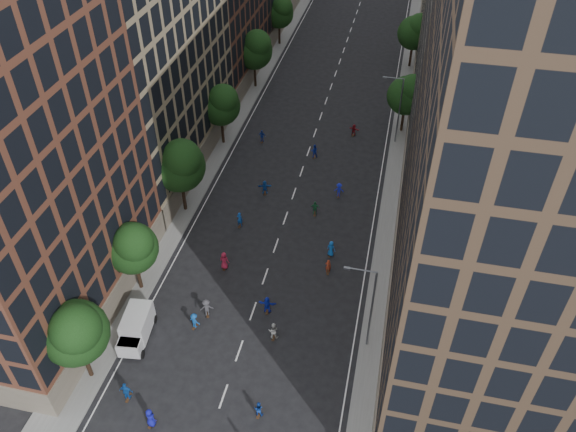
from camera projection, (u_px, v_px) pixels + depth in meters
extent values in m
plane|color=black|center=(308.00, 153.00, 71.26)|extent=(240.00, 240.00, 0.00)
cube|color=slate|center=(234.00, 113.00, 78.78)|extent=(4.00, 105.00, 0.15)
cube|color=slate|center=(407.00, 133.00, 74.82)|extent=(4.00, 105.00, 0.15)
cube|color=#92805F|center=(128.00, 24.00, 59.69)|extent=(14.00, 26.00, 34.00)
cube|color=#483626|center=(520.00, 168.00, 37.86)|extent=(14.00, 30.00, 36.00)
cube|color=#625A51|center=(491.00, 27.00, 60.43)|extent=(14.00, 28.00, 33.00)
cylinder|color=black|center=(86.00, 361.00, 45.02)|extent=(0.36, 0.36, 3.96)
sphere|color=black|center=(75.00, 333.00, 42.69)|extent=(5.20, 5.20, 5.20)
sphere|color=black|center=(76.00, 329.00, 41.36)|extent=(3.90, 3.90, 3.90)
cylinder|color=black|center=(138.00, 274.00, 52.55)|extent=(0.36, 0.36, 3.70)
sphere|color=black|center=(132.00, 248.00, 50.38)|extent=(4.80, 4.80, 4.80)
sphere|color=black|center=(134.00, 243.00, 49.15)|extent=(3.60, 3.60, 3.60)
cylinder|color=black|center=(184.00, 195.00, 61.32)|extent=(0.36, 0.36, 4.22)
sphere|color=black|center=(179.00, 166.00, 58.84)|extent=(5.60, 5.60, 5.60)
sphere|color=black|center=(182.00, 159.00, 57.40)|extent=(4.20, 4.20, 4.20)
cylinder|color=black|center=(222.00, 130.00, 71.86)|extent=(0.36, 0.36, 3.87)
sphere|color=black|center=(220.00, 106.00, 69.59)|extent=(5.00, 5.00, 5.00)
sphere|color=black|center=(223.00, 99.00, 68.30)|extent=(3.75, 3.75, 3.75)
cylinder|color=black|center=(255.00, 74.00, 83.72)|extent=(0.36, 0.36, 4.05)
sphere|color=black|center=(254.00, 51.00, 81.34)|extent=(5.40, 5.40, 5.40)
sphere|color=black|center=(257.00, 44.00, 79.96)|extent=(4.05, 4.05, 4.05)
cylinder|color=black|center=(279.00, 34.00, 95.73)|extent=(0.36, 0.36, 3.78)
sphere|color=black|center=(279.00, 14.00, 93.50)|extent=(4.80, 4.80, 4.80)
sphere|color=black|center=(282.00, 8.00, 92.27)|extent=(3.60, 3.60, 3.60)
cylinder|color=black|center=(403.00, 119.00, 74.16)|extent=(0.36, 0.36, 3.74)
sphere|color=black|center=(406.00, 96.00, 71.96)|extent=(5.00, 5.00, 5.00)
sphere|color=black|center=(412.00, 89.00, 70.68)|extent=(3.75, 3.75, 3.75)
cylinder|color=black|center=(411.00, 55.00, 88.99)|extent=(0.36, 0.36, 3.96)
sphere|color=black|center=(414.00, 33.00, 86.66)|extent=(5.20, 5.20, 5.20)
sphere|color=black|center=(420.00, 26.00, 85.32)|extent=(3.90, 3.90, 3.90)
cylinder|color=#595B60|center=(371.00, 311.00, 45.74)|extent=(0.18, 0.18, 9.00)
cylinder|color=#595B60|center=(361.00, 270.00, 43.03)|extent=(2.40, 0.12, 0.12)
cube|color=#595B60|center=(347.00, 268.00, 43.25)|extent=(0.50, 0.22, 0.15)
cylinder|color=#595B60|center=(399.00, 112.00, 70.32)|extent=(0.18, 0.18, 9.00)
cylinder|color=#595B60|center=(394.00, 78.00, 67.61)|extent=(2.40, 0.12, 0.12)
cube|color=#595B60|center=(385.00, 77.00, 67.83)|extent=(0.50, 0.22, 0.15)
cube|color=silver|center=(137.00, 323.00, 48.69)|extent=(2.46, 3.75, 2.15)
cube|color=silver|center=(131.00, 346.00, 47.31)|extent=(2.13, 1.79, 1.37)
cube|color=black|center=(129.00, 341.00, 46.90)|extent=(1.90, 1.47, 0.10)
cylinder|color=black|center=(120.00, 353.00, 47.58)|extent=(0.33, 0.77, 0.74)
cylinder|color=black|center=(142.00, 354.00, 47.44)|extent=(0.33, 0.77, 0.74)
cylinder|color=black|center=(133.00, 317.00, 50.48)|extent=(0.33, 0.77, 0.74)
cylinder|color=black|center=(155.00, 319.00, 50.34)|extent=(0.33, 0.77, 0.74)
imported|color=#13159E|center=(150.00, 418.00, 42.37)|extent=(1.04, 0.82, 1.86)
imported|color=#143FA8|center=(258.00, 409.00, 43.14)|extent=(0.73, 0.57, 1.49)
imported|color=#134C9F|center=(194.00, 321.00, 49.61)|extent=(1.18, 0.88, 1.63)
imported|color=#144BA3|center=(126.00, 392.00, 44.08)|extent=(1.13, 0.52, 1.90)
imported|color=#1627B8|center=(267.00, 305.00, 50.91)|extent=(1.68, 0.61, 1.78)
imported|color=#A31B35|center=(224.00, 261.00, 55.12)|extent=(0.98, 0.67, 1.94)
imported|color=maroon|center=(328.00, 266.00, 54.79)|extent=(0.62, 0.44, 1.61)
imported|color=silver|center=(273.00, 331.00, 48.68)|extent=(0.93, 0.76, 1.77)
imported|color=#3F3E43|center=(207.00, 308.00, 50.60)|extent=(1.38, 1.10, 1.87)
imported|color=#206D3B|center=(315.00, 208.00, 61.52)|extent=(1.03, 0.49, 1.70)
imported|color=blue|center=(265.00, 188.00, 64.41)|extent=(1.64, 0.91, 1.69)
imported|color=blue|center=(331.00, 249.00, 56.55)|extent=(1.01, 0.81, 1.79)
imported|color=#1448A3|center=(240.00, 220.00, 60.02)|extent=(0.70, 0.51, 1.79)
imported|color=#13279A|center=(314.00, 151.00, 70.06)|extent=(1.00, 0.87, 1.75)
imported|color=#171FBC|center=(339.00, 190.00, 64.00)|extent=(1.14, 0.68, 1.73)
imported|color=#1432A3|center=(262.00, 136.00, 72.77)|extent=(1.00, 0.46, 1.67)
imported|color=maroon|center=(354.00, 130.00, 74.03)|extent=(1.52, 0.87, 1.56)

